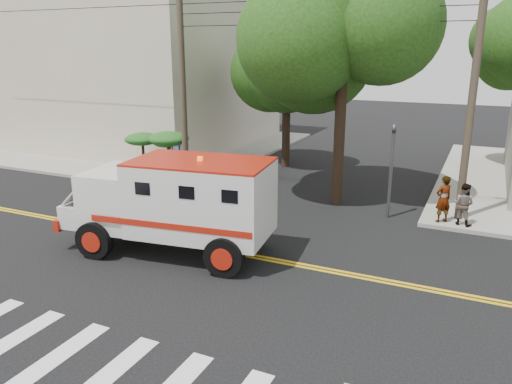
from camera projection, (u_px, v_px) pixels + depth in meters
The scene contains 13 objects.
ground at pixel (233, 253), 15.96m from camera, with size 100.00×100.00×0.00m, color black.
sidewalk_nw at pixel (147, 145), 33.17m from camera, with size 17.00×17.00×0.15m, color gray.
building_left at pixel (132, 66), 33.88m from camera, with size 16.00×14.00×10.00m, color #BFB09D.
utility_pole_left at pixel (183, 90), 22.21m from camera, with size 0.28×0.28×9.00m, color #382D23.
utility_pole_right at pixel (472, 101), 17.54m from camera, with size 0.28×0.28×9.00m, color #382D23.
tree_main at pixel (354, 23), 18.57m from camera, with size 6.08×5.70×9.85m.
tree_left at pixel (292, 60), 25.71m from camera, with size 4.48×4.20×7.70m.
traffic_signal at pixel (392, 161), 18.67m from camera, with size 0.15×0.18×3.60m.
accessibility_sign at pixel (177, 157), 23.47m from camera, with size 0.45×0.10×2.02m.
palm_planter at pixel (161, 147), 24.29m from camera, with size 3.52×2.63×2.36m.
armored_truck at pixel (176, 200), 15.54m from camera, with size 6.99×3.43×3.06m.
pedestrian_a at pixel (443, 199), 18.12m from camera, with size 0.64×0.42×1.74m, color gray.
pedestrian_b at pixel (463, 204), 17.87m from camera, with size 0.75×0.59×1.55m, color gray.
Camera 1 is at (6.91, -13.09, 6.31)m, focal length 35.00 mm.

